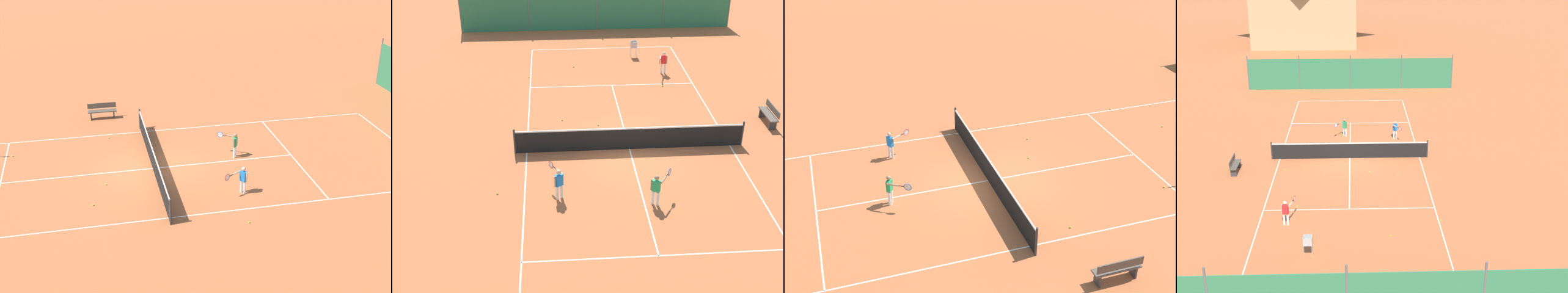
% 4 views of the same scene
% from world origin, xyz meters
% --- Properties ---
extents(ground_plane, '(600.00, 600.00, 0.00)m').
position_xyz_m(ground_plane, '(0.00, 0.00, 0.00)').
color(ground_plane, '#B25B33').
extents(court_line_markings, '(8.25, 23.85, 0.01)m').
position_xyz_m(court_line_markings, '(0.00, 0.00, 0.00)').
color(court_line_markings, white).
rests_on(court_line_markings, ground).
extents(tennis_net, '(9.18, 0.08, 1.06)m').
position_xyz_m(tennis_net, '(0.00, 0.00, 0.50)').
color(tennis_net, '#2D2D2D').
rests_on(tennis_net, ground).
extents(player_far_service, '(0.51, 0.99, 1.17)m').
position_xyz_m(player_far_service, '(2.91, 3.17, 0.68)').
color(player_far_service, white).
rests_on(player_far_service, ground).
extents(player_near_baseline, '(0.81, 0.82, 1.18)m').
position_xyz_m(player_near_baseline, '(-0.38, 3.77, 0.69)').
color(player_near_baseline, white).
rests_on(player_near_baseline, ground).
extents(tennis_ball_alley_left, '(0.07, 0.07, 0.07)m').
position_xyz_m(tennis_ball_alley_left, '(1.07, -2.11, 0.03)').
color(tennis_ball_alley_left, '#CCE033').
rests_on(tennis_ball_alley_left, ground).
extents(tennis_ball_far_corner, '(0.07, 0.07, 0.07)m').
position_xyz_m(tennis_ball_far_corner, '(5.06, 2.82, 0.03)').
color(tennis_ball_far_corner, '#CCE033').
rests_on(tennis_ball_far_corner, ground).
extents(tennis_ball_mid_court, '(0.07, 0.07, 0.07)m').
position_xyz_m(tennis_ball_mid_court, '(-2.52, -6.11, 0.03)').
color(tennis_ball_mid_court, '#CCE033').
rests_on(tennis_ball_mid_court, ground).
extents(tennis_ball_by_net_left, '(0.07, 0.07, 0.07)m').
position_xyz_m(tennis_ball_by_net_left, '(2.62, -2.70, 0.03)').
color(tennis_ball_by_net_left, '#CCE033').
rests_on(tennis_ball_by_net_left, ground).
extents(tennis_ball_alley_right, '(0.07, 0.07, 0.07)m').
position_xyz_m(tennis_ball_alley_right, '(-3.64, -1.66, 0.03)').
color(tennis_ball_alley_right, '#CCE033').
rests_on(tennis_ball_alley_right, ground).
extents(courtside_bench, '(0.36, 1.50, 0.84)m').
position_xyz_m(courtside_bench, '(-6.34, -1.80, 0.45)').
color(courtside_bench, '#51473D').
rests_on(courtside_bench, ground).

